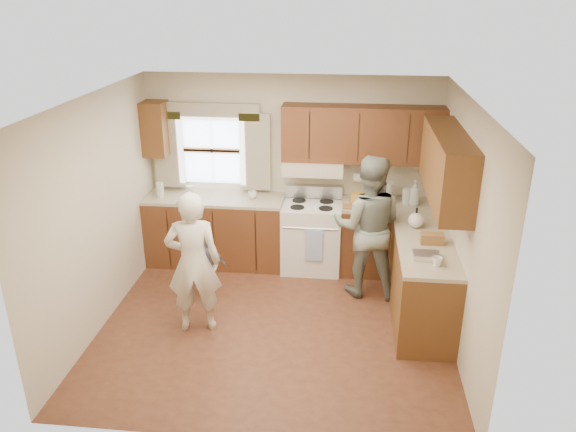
# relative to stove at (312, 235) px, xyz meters

# --- Properties ---
(room) EXTENTS (3.80, 3.80, 3.80)m
(room) POSITION_rel_stove_xyz_m (-0.30, -1.44, 0.78)
(room) COLOR #4D2818
(room) RESTS_ON ground
(kitchen_fixtures) EXTENTS (3.80, 2.25, 2.15)m
(kitchen_fixtures) POSITION_rel_stove_xyz_m (0.31, -0.36, 0.37)
(kitchen_fixtures) COLOR #3F1F0D
(kitchen_fixtures) RESTS_ON ground
(stove) EXTENTS (0.76, 0.67, 1.07)m
(stove) POSITION_rel_stove_xyz_m (0.00, 0.00, 0.00)
(stove) COLOR silver
(stove) RESTS_ON ground
(woman_left) EXTENTS (0.64, 0.48, 1.59)m
(woman_left) POSITION_rel_stove_xyz_m (-1.14, -1.58, 0.33)
(woman_left) COLOR silver
(woman_left) RESTS_ON ground
(woman_right) EXTENTS (0.88, 0.71, 1.74)m
(woman_right) POSITION_rel_stove_xyz_m (0.70, -0.59, 0.40)
(woman_right) COLOR #233D2E
(woman_right) RESTS_ON ground
(child) EXTENTS (0.51, 0.31, 0.82)m
(child) POSITION_rel_stove_xyz_m (-1.20, -0.92, -0.06)
(child) COLOR slate
(child) RESTS_ON ground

